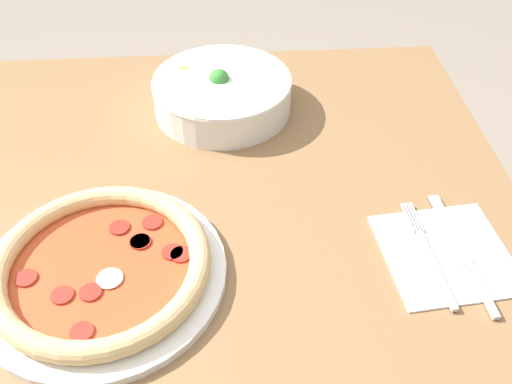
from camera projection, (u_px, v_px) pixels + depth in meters
The scene contains 6 objects.
dining_table at pixel (162, 269), 0.87m from camera, with size 1.03×0.83×0.77m.
pizza at pixel (102, 268), 0.68m from camera, with size 0.30×0.30×0.04m.
bowl at pixel (222, 92), 0.93m from camera, with size 0.23×0.23×0.07m.
napkin at pixel (446, 254), 0.72m from camera, with size 0.17×0.17×0.00m.
fork at pixel (429, 254), 0.71m from camera, with size 0.02×0.18×0.00m.
knife at pixel (464, 256), 0.71m from camera, with size 0.02×0.20×0.01m.
Camera 1 is at (0.10, -0.56, 1.32)m, focal length 40.00 mm.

